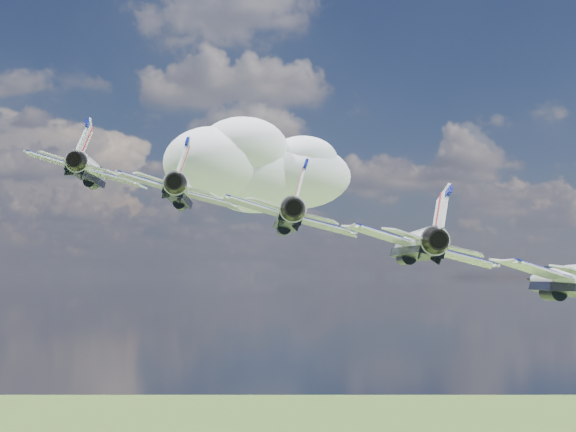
{
  "coord_description": "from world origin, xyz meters",
  "views": [
    {
      "loc": [
        -22.41,
        -73.09,
        146.53
      ],
      "look_at": [
        -6.96,
        -2.94,
        152.03
      ],
      "focal_mm": 50.0,
      "sensor_mm": 36.0,
      "label": 1
    }
  ],
  "objects": [
    {
      "name": "cloud_far",
      "position": [
        20.88,
        186.99,
        183.53
      ],
      "size": [
        55.56,
        43.65,
        21.83
      ],
      "primitive_type": "ellipsoid",
      "color": "white"
    },
    {
      "name": "jet_0",
      "position": [
        -24.69,
        13.09,
        157.68
      ],
      "size": [
        15.32,
        19.18,
        8.15
      ],
      "primitive_type": null,
      "rotation": [
        0.0,
        0.27,
        -0.16
      ],
      "color": "silver"
    },
    {
      "name": "jet_3",
      "position": [
        1.9,
        -10.96,
        149.21
      ],
      "size": [
        15.32,
        19.18,
        8.15
      ],
      "primitive_type": null,
      "rotation": [
        0.0,
        0.27,
        -0.16
      ],
      "color": "white"
    },
    {
      "name": "jet_4",
      "position": [
        10.76,
        -18.97,
        146.38
      ],
      "size": [
        15.32,
        19.18,
        8.15
      ],
      "primitive_type": null,
      "rotation": [
        0.0,
        0.27,
        -0.16
      ],
      "color": "white"
    },
    {
      "name": "jet_2",
      "position": [
        -6.96,
        -2.94,
        152.03
      ],
      "size": [
        15.32,
        19.18,
        8.15
      ],
      "primitive_type": null,
      "rotation": [
        0.0,
        0.27,
        -0.16
      ],
      "color": "white"
    },
    {
      "name": "jet_1",
      "position": [
        -15.83,
        5.08,
        154.86
      ],
      "size": [
        15.32,
        19.18,
        8.15
      ],
      "primitive_type": null,
      "rotation": [
        0.0,
        0.27,
        -0.16
      ],
      "color": "silver"
    }
  ]
}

